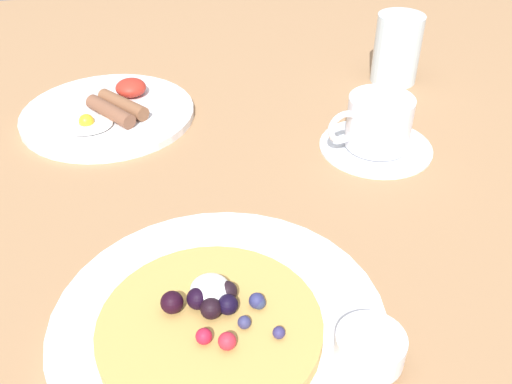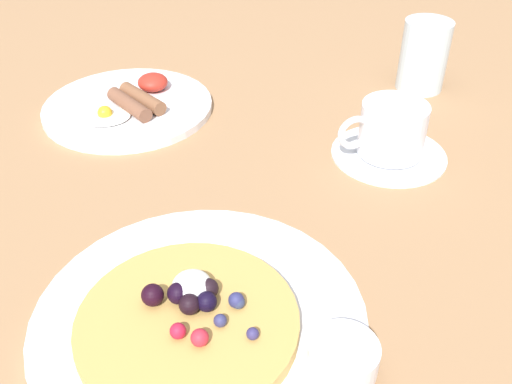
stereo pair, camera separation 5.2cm
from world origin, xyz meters
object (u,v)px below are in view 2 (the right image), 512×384
(pancake_plate, at_px, (202,317))
(breakfast_plate, at_px, (130,107))
(coffee_cup, at_px, (393,128))
(syrup_ramekin, at_px, (345,356))
(coffee_saucer, at_px, (390,153))
(water_glass, at_px, (425,55))

(pancake_plate, height_order, breakfast_plate, same)
(pancake_plate, distance_m, coffee_cup, 0.35)
(pancake_plate, xyz_separation_m, syrup_ramekin, (0.11, -0.06, 0.02))
(breakfast_plate, relative_size, coffee_saucer, 1.66)
(syrup_ramekin, relative_size, water_glass, 0.55)
(pancake_plate, xyz_separation_m, coffee_cup, (0.23, 0.26, 0.03))
(water_glass, bearing_deg, breakfast_plate, -174.37)
(breakfast_plate, height_order, coffee_saucer, breakfast_plate)
(coffee_saucer, bearing_deg, pancake_plate, -132.69)
(pancake_plate, height_order, water_glass, water_glass)
(water_glass, bearing_deg, pancake_plate, -126.78)
(coffee_saucer, relative_size, coffee_cup, 1.28)
(coffee_saucer, distance_m, coffee_cup, 0.04)
(breakfast_plate, bearing_deg, syrup_ramekin, -64.68)
(pancake_plate, distance_m, coffee_saucer, 0.35)
(coffee_cup, bearing_deg, syrup_ramekin, -110.68)
(pancake_plate, relative_size, coffee_saucer, 2.04)
(pancake_plate, bearing_deg, breakfast_plate, 104.79)
(syrup_ramekin, height_order, water_glass, water_glass)
(syrup_ramekin, xyz_separation_m, water_glass, (0.22, 0.51, 0.03))
(syrup_ramekin, xyz_separation_m, coffee_saucer, (0.12, 0.32, -0.02))
(syrup_ramekin, distance_m, water_glass, 0.55)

